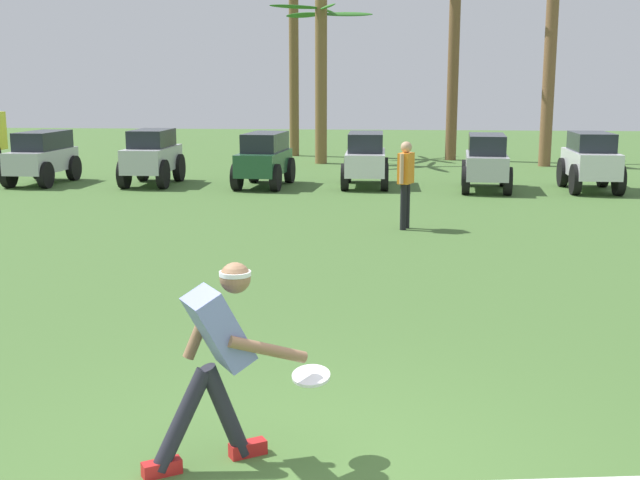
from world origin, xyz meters
name	(u,v)px	position (x,y,z in m)	size (l,w,h in m)	color
frisbee_thrower	(218,353)	(-0.59, 0.24, 0.79)	(1.09, 0.60, 1.40)	#23232D
frisbee_in_flight	(311,376)	(0.03, 0.40, 0.59)	(0.30, 0.30, 0.08)	white
teammate_near_sideline	(406,177)	(0.80, 9.36, 0.94)	(0.31, 0.49, 1.56)	black
parked_car_slot_a	(42,156)	(-8.43, 15.10, 0.72)	(1.20, 2.42, 1.34)	#B7BABF
parked_car_slot_b	(152,156)	(-5.55, 15.16, 0.74)	(1.18, 2.36, 1.40)	#B7BABF
parked_car_slot_c	(265,158)	(-2.64, 15.08, 0.72)	(1.32, 2.47, 1.34)	#235133
parked_car_slot_d	(366,158)	(-0.11, 15.35, 0.72)	(1.17, 2.41, 1.34)	silver
parked_car_slot_e	(486,160)	(2.83, 14.88, 0.72)	(1.31, 2.47, 1.34)	#B7BABF
parked_car_slot_f	(591,160)	(5.31, 14.96, 0.74)	(1.20, 2.37, 1.40)	silver
palm_tree_far_left	(293,35)	(-2.95, 23.71, 4.19)	(3.34, 3.08, 7.00)	brown
palm_tree_left_of_centre	(321,71)	(-1.75, 21.03, 2.94)	(3.17, 3.28, 5.10)	brown
palm_tree_right_of_centre	(455,33)	(2.52, 22.61, 4.18)	(3.47, 3.09, 7.28)	brown
palm_tree_far_right	(551,44)	(5.31, 20.80, 3.72)	(3.22, 3.34, 6.33)	brown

